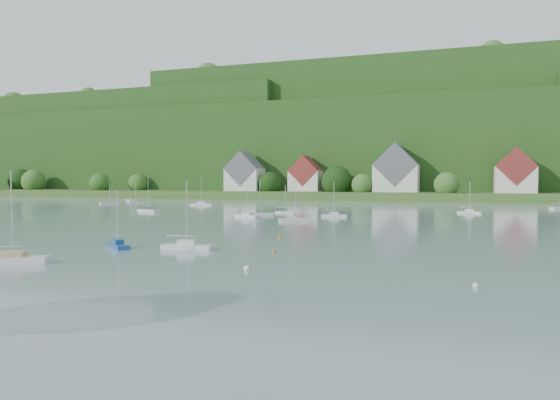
# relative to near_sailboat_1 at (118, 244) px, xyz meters

# --- Properties ---
(far_shore_strip) EXTENTS (600.00, 60.00, 3.00)m
(far_shore_strip) POSITION_rel_near_sailboat_1_xyz_m (7.39, 162.11, 1.11)
(far_shore_strip) COLOR #355720
(far_shore_strip) RESTS_ON ground
(forested_ridge) EXTENTS (620.00, 181.22, 69.89)m
(forested_ridge) POSITION_rel_near_sailboat_1_xyz_m (7.79, 230.67, 22.50)
(forested_ridge) COLOR #183E14
(forested_ridge) RESTS_ON ground
(village_building_0) EXTENTS (14.00, 10.40, 16.00)m
(village_building_0) POSITION_rel_near_sailboat_1_xyz_m (-47.61, 149.11, 9.12)
(village_building_0) COLOR beige
(village_building_0) RESTS_ON far_shore_strip
(village_building_1) EXTENTS (12.00, 9.36, 14.00)m
(village_building_1) POSITION_rel_near_sailboat_1_xyz_m (-22.61, 151.11, 8.37)
(village_building_1) COLOR beige
(village_building_1) RESTS_ON far_shore_strip
(village_building_2) EXTENTS (16.00, 11.44, 18.00)m
(village_building_2) POSITION_rel_near_sailboat_1_xyz_m (12.39, 150.11, 9.88)
(village_building_2) COLOR beige
(village_building_2) RESTS_ON far_shore_strip
(village_building_3) EXTENTS (13.00, 10.40, 15.50)m
(village_building_3) POSITION_rel_near_sailboat_1_xyz_m (52.39, 148.11, 9.04)
(village_building_3) COLOR beige
(village_building_3) RESTS_ON far_shore_strip
(near_sailboat_1) EXTENTS (4.48, 3.94, 6.32)m
(near_sailboat_1) POSITION_rel_near_sailboat_1_xyz_m (0.00, 0.00, 0.00)
(near_sailboat_1) COLOR navy
(near_sailboat_1) RESTS_ON ground
(near_sailboat_2) EXTENTS (6.32, 4.02, 8.29)m
(near_sailboat_2) POSITION_rel_near_sailboat_1_xyz_m (-2.19, -12.27, 0.05)
(near_sailboat_2) COLOR silver
(near_sailboat_2) RESTS_ON ground
(near_sailboat_3) EXTENTS (5.64, 2.15, 7.43)m
(near_sailboat_3) POSITION_rel_near_sailboat_1_xyz_m (7.84, 1.25, 0.03)
(near_sailboat_3) COLOR silver
(near_sailboat_3) RESTS_ON ground
(mooring_buoy_1) EXTENTS (0.50, 0.50, 0.50)m
(mooring_buoy_1) POSITION_rel_near_sailboat_1_xyz_m (18.86, -8.70, -0.39)
(mooring_buoy_1) COLOR white
(mooring_buoy_1) RESTS_ON ground
(mooring_buoy_2) EXTENTS (0.42, 0.42, 0.42)m
(mooring_buoy_2) POSITION_rel_near_sailboat_1_xyz_m (17.49, 1.80, -0.39)
(mooring_buoy_2) COLOR orange
(mooring_buoy_2) RESTS_ON ground
(mooring_buoy_3) EXTENTS (0.46, 0.46, 0.46)m
(mooring_buoy_3) POSITION_rel_near_sailboat_1_xyz_m (13.42, 15.42, -0.39)
(mooring_buoy_3) COLOR orange
(mooring_buoy_3) RESTS_ON ground
(mooring_buoy_4) EXTENTS (0.42, 0.42, 0.42)m
(mooring_buoy_4) POSITION_rel_near_sailboat_1_xyz_m (36.59, -9.90, -0.39)
(mooring_buoy_4) COLOR white
(mooring_buoy_4) RESTS_ON ground
(far_sailboat_cluster) EXTENTS (192.42, 71.91, 8.71)m
(far_sailboat_cluster) POSITION_rel_near_sailboat_1_xyz_m (14.04, 79.82, -0.01)
(far_sailboat_cluster) COLOR silver
(far_sailboat_cluster) RESTS_ON ground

